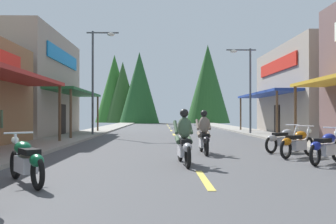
{
  "coord_description": "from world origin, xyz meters",
  "views": [
    {
      "loc": [
        -0.95,
        0.14,
        1.41
      ],
      "look_at": [
        -0.36,
        28.79,
        1.61
      ],
      "focal_mm": 39.28,
      "sensor_mm": 36.0,
      "label": 1
    }
  ],
  "objects_px": {
    "streetlamp_right": "(246,78)",
    "rider_cruising_lead": "(184,142)",
    "motorcycle_parked_left_2": "(26,160)",
    "rider_cruising_trailing": "(204,136)",
    "motorcycle_parked_right_5": "(284,139)",
    "motorcycle_parked_right_4": "(297,143)",
    "streetlamp_left": "(97,69)",
    "motorcycle_parked_right_3": "(326,147)"
  },
  "relations": [
    {
      "from": "streetlamp_right",
      "to": "rider_cruising_lead",
      "type": "relative_size",
      "value": 2.83
    },
    {
      "from": "motorcycle_parked_left_2",
      "to": "rider_cruising_trailing",
      "type": "bearing_deg",
      "value": -73.21
    },
    {
      "from": "streetlamp_right",
      "to": "motorcycle_parked_right_5",
      "type": "distance_m",
      "value": 12.64
    },
    {
      "from": "motorcycle_parked_right_4",
      "to": "streetlamp_left",
      "type": "bearing_deg",
      "value": 84.59
    },
    {
      "from": "streetlamp_right",
      "to": "motorcycle_parked_right_5",
      "type": "bearing_deg",
      "value": -96.62
    },
    {
      "from": "motorcycle_parked_right_4",
      "to": "motorcycle_parked_left_2",
      "type": "height_order",
      "value": "same"
    },
    {
      "from": "motorcycle_parked_right_3",
      "to": "rider_cruising_trailing",
      "type": "height_order",
      "value": "rider_cruising_trailing"
    },
    {
      "from": "motorcycle_parked_right_4",
      "to": "rider_cruising_trailing",
      "type": "height_order",
      "value": "rider_cruising_trailing"
    },
    {
      "from": "streetlamp_right",
      "to": "motorcycle_parked_right_4",
      "type": "relative_size",
      "value": 3.61
    },
    {
      "from": "streetlamp_left",
      "to": "rider_cruising_trailing",
      "type": "distance_m",
      "value": 12.9
    },
    {
      "from": "streetlamp_right",
      "to": "rider_cruising_lead",
      "type": "xyz_separation_m",
      "value": [
        -5.35,
        -15.44,
        -3.31
      ]
    },
    {
      "from": "motorcycle_parked_right_3",
      "to": "rider_cruising_trailing",
      "type": "relative_size",
      "value": 0.76
    },
    {
      "from": "motorcycle_parked_right_3",
      "to": "motorcycle_parked_left_2",
      "type": "bearing_deg",
      "value": 158.09
    },
    {
      "from": "streetlamp_left",
      "to": "rider_cruising_lead",
      "type": "bearing_deg",
      "value": -70.86
    },
    {
      "from": "streetlamp_left",
      "to": "rider_cruising_lead",
      "type": "xyz_separation_m",
      "value": [
        4.79,
        -13.81,
        -3.75
      ]
    },
    {
      "from": "motorcycle_parked_left_2",
      "to": "rider_cruising_trailing",
      "type": "distance_m",
      "value": 7.07
    },
    {
      "from": "motorcycle_parked_right_5",
      "to": "rider_cruising_lead",
      "type": "xyz_separation_m",
      "value": [
        -3.95,
        -3.37,
        0.17
      ]
    },
    {
      "from": "motorcycle_parked_right_3",
      "to": "motorcycle_parked_left_2",
      "type": "distance_m",
      "value": 8.03
    },
    {
      "from": "streetlamp_left",
      "to": "motorcycle_parked_right_3",
      "type": "distance_m",
      "value": 16.73
    },
    {
      "from": "streetlamp_left",
      "to": "rider_cruising_lead",
      "type": "height_order",
      "value": "streetlamp_left"
    },
    {
      "from": "streetlamp_left",
      "to": "motorcycle_parked_right_4",
      "type": "bearing_deg",
      "value": -54.35
    },
    {
      "from": "motorcycle_parked_right_5",
      "to": "motorcycle_parked_left_2",
      "type": "relative_size",
      "value": 1.02
    },
    {
      "from": "motorcycle_parked_right_5",
      "to": "streetlamp_left",
      "type": "bearing_deg",
      "value": 95.57
    },
    {
      "from": "motorcycle_parked_right_3",
      "to": "rider_cruising_lead",
      "type": "xyz_separation_m",
      "value": [
        -4.09,
        -0.19,
        0.17
      ]
    },
    {
      "from": "streetlamp_left",
      "to": "streetlamp_right",
      "type": "height_order",
      "value": "streetlamp_left"
    },
    {
      "from": "motorcycle_parked_right_3",
      "to": "motorcycle_parked_right_4",
      "type": "bearing_deg",
      "value": 54.99
    },
    {
      "from": "motorcycle_parked_right_5",
      "to": "motorcycle_parked_left_2",
      "type": "height_order",
      "value": "same"
    },
    {
      "from": "motorcycle_parked_right_4",
      "to": "motorcycle_parked_right_5",
      "type": "bearing_deg",
      "value": 45.55
    },
    {
      "from": "motorcycle_parked_left_2",
      "to": "rider_cruising_trailing",
      "type": "height_order",
      "value": "rider_cruising_trailing"
    },
    {
      "from": "streetlamp_right",
      "to": "rider_cruising_trailing",
      "type": "bearing_deg",
      "value": -109.49
    },
    {
      "from": "rider_cruising_lead",
      "to": "motorcycle_parked_right_5",
      "type": "bearing_deg",
      "value": -54.01
    },
    {
      "from": "motorcycle_parked_right_5",
      "to": "motorcycle_parked_right_4",
      "type": "bearing_deg",
      "value": -127.78
    },
    {
      "from": "motorcycle_parked_right_4",
      "to": "rider_cruising_lead",
      "type": "xyz_separation_m",
      "value": [
        -3.85,
        -1.75,
        0.17
      ]
    },
    {
      "from": "motorcycle_parked_right_4",
      "to": "motorcycle_parked_left_2",
      "type": "xyz_separation_m",
      "value": [
        -7.22,
        -4.53,
        0.0
      ]
    },
    {
      "from": "streetlamp_right",
      "to": "rider_cruising_lead",
      "type": "height_order",
      "value": "streetlamp_right"
    },
    {
      "from": "streetlamp_left",
      "to": "rider_cruising_trailing",
      "type": "height_order",
      "value": "streetlamp_left"
    },
    {
      "from": "motorcycle_parked_left_2",
      "to": "motorcycle_parked_right_5",
      "type": "bearing_deg",
      "value": -86.04
    },
    {
      "from": "rider_cruising_lead",
      "to": "motorcycle_parked_right_3",
      "type": "bearing_deg",
      "value": -91.83
    },
    {
      "from": "streetlamp_right",
      "to": "motorcycle_parked_left_2",
      "type": "height_order",
      "value": "streetlamp_right"
    },
    {
      "from": "motorcycle_parked_left_2",
      "to": "motorcycle_parked_right_3",
      "type": "bearing_deg",
      "value": -104.38
    },
    {
      "from": "streetlamp_left",
      "to": "rider_cruising_trailing",
      "type": "xyz_separation_m",
      "value": [
        5.69,
        -10.95,
        -3.75
      ]
    },
    {
      "from": "motorcycle_parked_right_3",
      "to": "motorcycle_parked_right_4",
      "type": "xyz_separation_m",
      "value": [
        -0.24,
        1.56,
        0.0
      ]
    }
  ]
}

